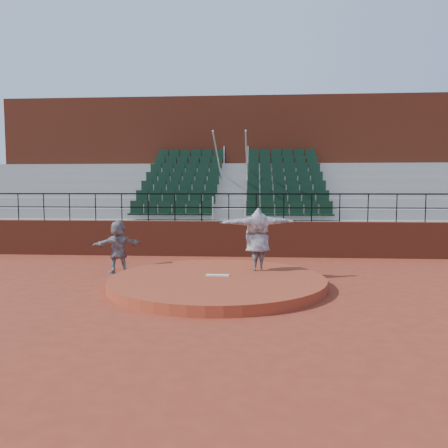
{
  "coord_description": "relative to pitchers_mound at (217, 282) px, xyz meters",
  "views": [
    {
      "loc": [
        0.95,
        -10.93,
        2.51
      ],
      "look_at": [
        0.0,
        2.5,
        1.4
      ],
      "focal_mm": 35.0,
      "sensor_mm": 36.0,
      "label": 1
    }
  ],
  "objects": [
    {
      "name": "press_box_facade",
      "position": [
        0.0,
        12.6,
        3.43
      ],
      "size": [
        24.0,
        3.0,
        7.1
      ],
      "primitive_type": "cube",
      "color": "maroon",
      "rests_on": "ground"
    },
    {
      "name": "fielder",
      "position": [
        -3.1,
        1.68,
        0.66
      ],
      "size": [
        1.49,
        1.09,
        1.56
      ],
      "primitive_type": "imported",
      "rotation": [
        0.0,
        0.0,
        3.64
      ],
      "color": "black",
      "rests_on": "ground"
    },
    {
      "name": "pitchers_mound",
      "position": [
        0.0,
        0.0,
        0.0
      ],
      "size": [
        5.5,
        5.5,
        0.25
      ],
      "primitive_type": "cylinder",
      "color": "#A33F24",
      "rests_on": "ground"
    },
    {
      "name": "pitching_rubber",
      "position": [
        0.0,
        0.15,
        0.14
      ],
      "size": [
        0.6,
        0.15,
        0.03
      ],
      "primitive_type": "cube",
      "color": "white",
      "rests_on": "pitchers_mound"
    },
    {
      "name": "pitcher",
      "position": [
        1.03,
        1.0,
        0.99
      ],
      "size": [
        2.2,
        1.07,
        1.72
      ],
      "primitive_type": "imported",
      "rotation": [
        0.0,
        0.0,
        3.39
      ],
      "color": "black",
      "rests_on": "pitchers_mound"
    },
    {
      "name": "wall_railing",
      "position": [
        0.0,
        5.0,
        1.9
      ],
      "size": [
        24.04,
        0.05,
        1.03
      ],
      "color": "black",
      "rests_on": "boundary_wall"
    },
    {
      "name": "seating_deck",
      "position": [
        0.0,
        8.65,
        1.32
      ],
      "size": [
        24.0,
        5.97,
        4.63
      ],
      "color": "gray",
      "rests_on": "ground"
    },
    {
      "name": "ground",
      "position": [
        0.0,
        0.0,
        -0.12
      ],
      "size": [
        90.0,
        90.0,
        0.0
      ],
      "primitive_type": "plane",
      "color": "maroon",
      "rests_on": "ground"
    },
    {
      "name": "boundary_wall",
      "position": [
        0.0,
        5.0,
        0.53
      ],
      "size": [
        24.0,
        0.3,
        1.3
      ],
      "primitive_type": "cube",
      "color": "maroon",
      "rests_on": "ground"
    }
  ]
}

